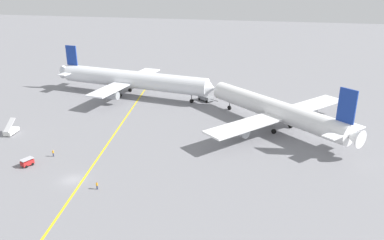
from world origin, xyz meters
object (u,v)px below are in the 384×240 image
(pushback_tug, at_px, (206,97))
(gse_baggage_cart_trailing, at_px, (27,162))
(ground_crew_wing_walker_right, at_px, (53,153))
(airliner_at_gate_left, at_px, (133,80))
(ground_crew_ramp_agent_by_cones, at_px, (97,185))
(airliner_being_pushed, at_px, (276,110))
(gse_stair_truck_yellow, at_px, (11,131))

(pushback_tug, relative_size, gse_baggage_cart_trailing, 2.39)
(gse_baggage_cart_trailing, relative_size, ground_crew_wing_walker_right, 1.83)
(pushback_tug, bearing_deg, airliner_at_gate_left, 179.66)
(pushback_tug, xyz_separation_m, ground_crew_ramp_agent_by_cones, (-10.21, -60.18, -0.43))
(airliner_being_pushed, relative_size, gse_baggage_cart_trailing, 13.55)
(pushback_tug, xyz_separation_m, ground_crew_wing_walker_right, (-26.67, -49.08, -0.36))
(ground_crew_ramp_agent_by_cones, bearing_deg, airliner_at_gate_left, 104.49)
(gse_stair_truck_yellow, xyz_separation_m, ground_crew_ramp_agent_by_cones, (34.70, -20.58, -0.21))
(airliner_being_pushed, xyz_separation_m, pushback_tug, (-23.20, 19.46, -3.89))
(airliner_being_pushed, xyz_separation_m, gse_stair_truck_yellow, (-68.11, -20.14, -4.11))
(airliner_being_pushed, relative_size, ground_crew_ramp_agent_by_cones, 26.80)
(gse_stair_truck_yellow, bearing_deg, gse_baggage_cart_trailing, -44.44)
(airliner_being_pushed, bearing_deg, pushback_tug, 140.02)
(gse_baggage_cart_trailing, bearing_deg, ground_crew_wing_walker_right, 60.75)
(gse_stair_truck_yellow, relative_size, ground_crew_ramp_agent_by_cones, 3.02)
(gse_baggage_cart_trailing, height_order, ground_crew_ramp_agent_by_cones, gse_baggage_cart_trailing)
(gse_baggage_cart_trailing, height_order, ground_crew_wing_walker_right, gse_baggage_cart_trailing)
(airliner_at_gate_left, distance_m, ground_crew_ramp_agent_by_cones, 62.51)
(airliner_at_gate_left, xyz_separation_m, ground_crew_ramp_agent_by_cones, (15.59, -60.33, -4.90))
(airliner_at_gate_left, xyz_separation_m, pushback_tug, (25.81, -0.15, -4.46))
(airliner_being_pushed, xyz_separation_m, ground_crew_ramp_agent_by_cones, (-33.42, -40.72, -4.32))
(gse_stair_truck_yellow, bearing_deg, pushback_tug, 41.40)
(airliner_at_gate_left, relative_size, gse_baggage_cart_trailing, 19.05)
(pushback_tug, bearing_deg, gse_stair_truck_yellow, -138.60)
(gse_stair_truck_yellow, bearing_deg, ground_crew_ramp_agent_by_cones, -30.68)
(airliner_being_pushed, bearing_deg, ground_crew_wing_walker_right, -149.29)
(airliner_being_pushed, height_order, pushback_tug, airliner_being_pushed)
(airliner_being_pushed, xyz_separation_m, ground_crew_wing_walker_right, (-49.87, -29.63, -4.25))
(airliner_being_pushed, distance_m, ground_crew_ramp_agent_by_cones, 52.86)
(ground_crew_wing_walker_right, bearing_deg, pushback_tug, 61.48)
(gse_baggage_cart_trailing, distance_m, ground_crew_ramp_agent_by_cones, 20.30)
(gse_stair_truck_yellow, distance_m, ground_crew_ramp_agent_by_cones, 40.34)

